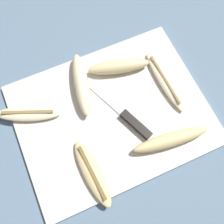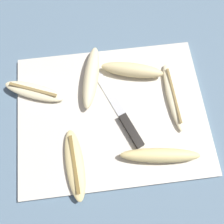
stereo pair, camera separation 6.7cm
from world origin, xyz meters
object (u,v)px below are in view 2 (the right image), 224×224
(banana_bright_far, at_px, (173,96))
(banana_spotted_left, at_px, (75,164))
(banana_pale_long, at_px, (34,91))
(banana_ripe_center, at_px, (132,70))
(banana_cream_curved, at_px, (91,77))
(banana_golden_short, at_px, (160,155))
(knife, at_px, (126,122))

(banana_bright_far, relative_size, banana_spotted_left, 1.10)
(banana_bright_far, xyz_separation_m, banana_pale_long, (-0.36, 0.06, 0.00))
(banana_ripe_center, relative_size, banana_cream_curved, 0.92)
(banana_spotted_left, distance_m, banana_golden_short, 0.21)
(banana_pale_long, distance_m, banana_golden_short, 0.36)
(banana_golden_short, bearing_deg, banana_bright_far, 66.76)
(knife, xyz_separation_m, banana_cream_curved, (-0.08, 0.13, 0.01))
(banana_cream_curved, bearing_deg, banana_ripe_center, 3.92)
(banana_cream_curved, bearing_deg, banana_spotted_left, -105.31)
(banana_golden_short, bearing_deg, knife, 125.59)
(banana_cream_curved, height_order, banana_golden_short, banana_cream_curved)
(banana_spotted_left, relative_size, banana_cream_curved, 0.95)
(knife, bearing_deg, banana_cream_curved, 97.46)
(knife, relative_size, banana_bright_far, 1.18)
(banana_spotted_left, xyz_separation_m, banana_cream_curved, (0.06, 0.22, 0.01))
(banana_bright_far, xyz_separation_m, banana_ripe_center, (-0.10, 0.08, 0.01))
(knife, xyz_separation_m, banana_bright_far, (0.13, 0.05, 0.00))
(banana_bright_far, distance_m, banana_golden_short, 0.16)
(banana_bright_far, bearing_deg, banana_spotted_left, -151.58)
(banana_cream_curved, bearing_deg, banana_golden_short, -57.75)
(knife, distance_m, banana_golden_short, 0.12)
(knife, height_order, banana_bright_far, banana_bright_far)
(banana_spotted_left, bearing_deg, banana_bright_far, 28.42)
(banana_pale_long, distance_m, banana_ripe_center, 0.27)
(banana_bright_far, height_order, banana_pale_long, banana_pale_long)
(banana_bright_far, bearing_deg, banana_cream_curved, 159.64)
(banana_pale_long, bearing_deg, banana_cream_curved, 7.16)
(banana_bright_far, distance_m, banana_spotted_left, 0.31)
(banana_pale_long, bearing_deg, banana_bright_far, -9.11)
(banana_spotted_left, relative_size, banana_golden_short, 0.90)
(banana_pale_long, relative_size, banana_cream_curved, 0.90)
(banana_bright_far, distance_m, banana_pale_long, 0.37)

